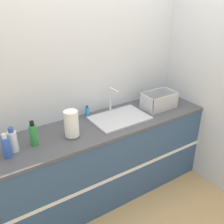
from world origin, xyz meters
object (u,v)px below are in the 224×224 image
object	(u,v)px
dish_rack	(159,102)
bottle_blue	(6,147)
sink	(119,117)
bottle_clear	(13,141)
paper_towel_roll	(71,124)
bottle_green	(33,135)
soap_dispenser	(87,112)

from	to	relation	value
dish_rack	bottle_blue	size ratio (longest dim) A/B	1.73
bottle_blue	dish_rack	bearing A→B (deg)	1.84
sink	bottle_blue	bearing A→B (deg)	-176.61
sink	bottle_clear	world-z (taller)	sink
dish_rack	sink	bearing A→B (deg)	178.49
bottle_clear	paper_towel_roll	bearing A→B (deg)	-5.87
dish_rack	bottle_green	world-z (taller)	bottle_green
sink	dish_rack	size ratio (longest dim) A/B	1.54
dish_rack	bottle_clear	size ratio (longest dim) A/B	1.70
dish_rack	soap_dispenser	bearing A→B (deg)	163.10
sink	soap_dispenser	xyz separation A→B (m)	(-0.26, 0.23, 0.04)
bottle_blue	paper_towel_roll	bearing A→B (deg)	1.03
paper_towel_roll	bottle_clear	bearing A→B (deg)	174.13
bottle_blue	soap_dispenser	xyz separation A→B (m)	(0.91, 0.30, -0.04)
bottle_clear	bottle_green	bearing A→B (deg)	-1.71
dish_rack	bottle_green	distance (m)	1.48
sink	paper_towel_roll	distance (m)	0.60
dish_rack	soap_dispenser	size ratio (longest dim) A/B	3.02
dish_rack	paper_towel_roll	bearing A→B (deg)	-177.74
bottle_blue	bottle_clear	bearing A→B (deg)	43.06
soap_dispenser	dish_rack	bearing A→B (deg)	-16.90
soap_dispenser	sink	bearing A→B (deg)	-41.28
paper_towel_roll	soap_dispenser	xyz separation A→B (m)	(0.32, 0.29, -0.08)
paper_towel_roll	soap_dispenser	bearing A→B (deg)	42.39
paper_towel_roll	dish_rack	distance (m)	1.13
bottle_green	bottle_blue	xyz separation A→B (m)	(-0.25, -0.06, -0.01)
bottle_clear	bottle_green	xyz separation A→B (m)	(0.18, -0.01, 0.01)
soap_dispenser	bottle_clear	bearing A→B (deg)	-164.32
dish_rack	bottle_blue	xyz separation A→B (m)	(-1.73, -0.06, 0.03)
sink	paper_towel_roll	xyz separation A→B (m)	(-0.58, -0.06, 0.12)
sink	bottle_green	world-z (taller)	sink
bottle_clear	dish_rack	bearing A→B (deg)	-0.32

